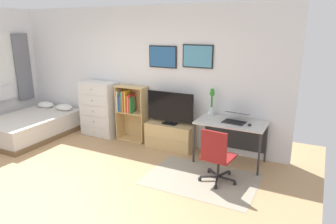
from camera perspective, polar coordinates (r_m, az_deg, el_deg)
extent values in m
plane|color=tan|center=(5.03, -20.44, -12.77)|extent=(7.20, 7.20, 0.00)
cube|color=white|center=(6.39, -5.45, 6.90)|extent=(6.12, 0.06, 2.70)
cube|color=black|center=(6.01, -0.97, 10.19)|extent=(0.59, 0.02, 0.42)
cube|color=#285B93|center=(6.00, -1.03, 10.18)|extent=(0.55, 0.01, 0.38)
cube|color=black|center=(5.70, 5.53, 10.23)|extent=(0.59, 0.02, 0.42)
cube|color=#4C93B7|center=(5.69, 5.48, 10.23)|extent=(0.55, 0.01, 0.38)
cube|color=slate|center=(8.06, -25.27, 7.50)|extent=(0.05, 0.40, 1.54)
cube|color=silver|center=(7.70, -28.69, 3.12)|extent=(0.20, 0.52, 0.30)
cube|color=#9E937F|center=(4.95, 6.20, -12.22)|extent=(1.70, 1.20, 0.01)
cube|color=brown|center=(7.34, -23.87, -3.71)|extent=(1.38, 1.97, 0.10)
cube|color=silver|center=(7.28, -24.06, -2.04)|extent=(1.34, 1.93, 0.35)
ellipsoid|color=white|center=(7.89, -21.74, 1.27)|extent=(0.45, 0.29, 0.14)
ellipsoid|color=white|center=(7.48, -18.69, 0.82)|extent=(0.45, 0.29, 0.14)
cube|color=silver|center=(6.83, -12.53, 0.59)|extent=(0.78, 0.42, 1.17)
cube|color=silver|center=(6.80, -13.45, -3.60)|extent=(0.74, 0.01, 0.21)
sphere|color=#A59E8C|center=(6.79, -13.54, -3.64)|extent=(0.03, 0.03, 0.03)
cube|color=silver|center=(6.73, -13.58, -1.74)|extent=(0.74, 0.01, 0.21)
sphere|color=#A59E8C|center=(6.72, -13.67, -1.77)|extent=(0.03, 0.03, 0.03)
cube|color=silver|center=(6.67, -13.70, 0.17)|extent=(0.74, 0.01, 0.21)
sphere|color=#A59E8C|center=(6.66, -13.79, 0.13)|extent=(0.03, 0.03, 0.03)
cube|color=silver|center=(6.61, -13.83, 2.10)|extent=(0.74, 0.01, 0.21)
sphere|color=#A59E8C|center=(6.60, -13.92, 2.07)|extent=(0.03, 0.03, 0.03)
cube|color=silver|center=(6.57, -13.96, 4.07)|extent=(0.74, 0.01, 0.21)
sphere|color=#A59E8C|center=(6.55, -14.05, 4.04)|extent=(0.03, 0.03, 0.03)
cube|color=tan|center=(6.59, -8.91, 0.08)|extent=(0.02, 0.30, 1.14)
cube|color=tan|center=(6.25, -4.27, -0.62)|extent=(0.02, 0.30, 1.14)
cube|color=tan|center=(6.59, -6.50, -4.95)|extent=(0.64, 0.30, 0.02)
cube|color=tan|center=(6.41, -6.66, -0.06)|extent=(0.61, 0.30, 0.02)
cube|color=tan|center=(6.28, -6.81, 4.66)|extent=(0.61, 0.30, 0.02)
cube|color=tan|center=(6.53, -5.94, 0.05)|extent=(0.64, 0.01, 1.14)
cube|color=white|center=(6.47, -9.00, 2.04)|extent=(0.03, 0.19, 0.43)
cube|color=#1E519E|center=(6.48, -8.66, 1.63)|extent=(0.03, 0.23, 0.33)
cube|color=#8C388C|center=(6.44, -8.49, 1.60)|extent=(0.02, 0.19, 0.34)
cube|color=#2D8C4C|center=(6.41, -8.27, 1.92)|extent=(0.03, 0.18, 0.42)
cube|color=orange|center=(6.40, -7.95, 2.03)|extent=(0.02, 0.21, 0.45)
cube|color=#8C388C|center=(6.38, -7.75, 1.90)|extent=(0.02, 0.21, 0.42)
cube|color=gold|center=(6.35, -7.59, 1.94)|extent=(0.03, 0.18, 0.45)
cube|color=red|center=(6.34, -7.32, 1.46)|extent=(0.03, 0.18, 0.35)
cube|color=gold|center=(6.33, -7.09, 1.47)|extent=(0.02, 0.18, 0.36)
cube|color=red|center=(6.33, -6.70, 1.61)|extent=(0.03, 0.24, 0.38)
cube|color=#2D8C4C|center=(6.30, -6.65, 1.30)|extent=(0.02, 0.18, 0.33)
cube|color=tan|center=(6.03, 0.43, -4.41)|extent=(0.94, 0.40, 0.49)
cube|color=tan|center=(5.86, -0.47, -5.02)|extent=(0.94, 0.01, 0.02)
cube|color=black|center=(5.93, 0.35, -2.15)|extent=(0.28, 0.16, 0.02)
cube|color=black|center=(5.92, 0.35, -1.83)|extent=(0.06, 0.04, 0.05)
cube|color=black|center=(5.84, 0.36, 0.96)|extent=(0.96, 0.02, 0.57)
cube|color=black|center=(5.83, 0.30, 0.93)|extent=(0.93, 0.01, 0.54)
cube|color=silver|center=(5.35, 11.62, -1.95)|extent=(1.17, 0.65, 0.03)
cube|color=#2D2D30|center=(5.37, 4.83, -5.77)|extent=(0.03, 0.03, 0.71)
cube|color=#2D2D30|center=(5.09, 16.52, -7.63)|extent=(0.03, 0.03, 0.71)
cube|color=#2D2D30|center=(5.89, 7.03, -3.90)|extent=(0.03, 0.03, 0.71)
cube|color=#2D2D30|center=(5.63, 17.69, -5.46)|extent=(0.03, 0.03, 0.71)
cube|color=#2D2D30|center=(5.74, 12.31, -4.28)|extent=(1.11, 0.02, 0.50)
cylinder|color=#232326|center=(4.86, 12.27, -12.80)|extent=(0.05, 0.05, 0.05)
cube|color=#232326|center=(4.88, 10.73, -12.03)|extent=(0.28, 0.06, 0.02)
cylinder|color=#232326|center=(5.14, 11.29, -11.09)|extent=(0.05, 0.05, 0.05)
cube|color=#232326|center=(5.03, 10.28, -11.18)|extent=(0.14, 0.27, 0.02)
cylinder|color=#232326|center=(5.16, 7.59, -10.79)|extent=(0.05, 0.05, 0.05)
cube|color=#232326|center=(5.04, 8.38, -11.02)|extent=(0.23, 0.21, 0.02)
cylinder|color=#232326|center=(4.90, 5.90, -12.27)|extent=(0.05, 0.05, 0.05)
cube|color=#232326|center=(4.90, 7.56, -11.77)|extent=(0.26, 0.17, 0.02)
cylinder|color=#232326|center=(4.70, 8.82, -13.64)|extent=(0.05, 0.05, 0.05)
cube|color=#232326|center=(4.81, 9.02, -12.43)|extent=(0.09, 0.28, 0.02)
cylinder|color=#232326|center=(4.86, 9.28, -9.95)|extent=(0.04, 0.04, 0.30)
cube|color=maroon|center=(4.79, 9.37, -8.16)|extent=(0.48, 0.48, 0.03)
cube|color=maroon|center=(4.53, 8.48, -6.26)|extent=(0.40, 0.07, 0.45)
cube|color=#333338|center=(5.31, 12.12, -1.86)|extent=(0.40, 0.30, 0.01)
cube|color=black|center=(5.31, 12.10, -1.80)|extent=(0.37, 0.27, 0.00)
cube|color=#333338|center=(5.42, 12.82, -0.21)|extent=(0.40, 0.28, 0.07)
cube|color=navy|center=(5.41, 12.80, -0.21)|extent=(0.37, 0.25, 0.06)
ellipsoid|color=#262628|center=(5.20, 14.86, -2.29)|extent=(0.06, 0.10, 0.03)
cylinder|color=silver|center=(5.66, 8.06, 0.19)|extent=(0.09, 0.09, 0.16)
cylinder|color=#3D8438|center=(5.62, 8.20, 1.62)|extent=(0.01, 0.01, 0.36)
sphere|color=#308B2C|center=(5.58, 8.27, 3.39)|extent=(0.07, 0.07, 0.07)
cylinder|color=#3D8438|center=(5.62, 8.18, 1.85)|extent=(0.01, 0.01, 0.40)
sphere|color=#308B2C|center=(5.58, 8.26, 3.84)|extent=(0.07, 0.07, 0.07)
cylinder|color=#3D8438|center=(5.62, 8.11, 1.93)|extent=(0.01, 0.01, 0.41)
sphere|color=#308B2C|center=(5.58, 8.19, 4.00)|extent=(0.07, 0.07, 0.07)
cylinder|color=#3D8438|center=(5.61, 8.00, 1.61)|extent=(0.01, 0.01, 0.36)
sphere|color=#308B2C|center=(5.57, 8.07, 3.39)|extent=(0.07, 0.07, 0.07)
cylinder|color=#3D8438|center=(5.60, 8.12, 1.53)|extent=(0.01, 0.01, 0.35)
sphere|color=#308B2C|center=(5.57, 8.19, 3.25)|extent=(0.07, 0.07, 0.07)
cylinder|color=silver|center=(5.40, 7.57, -1.38)|extent=(0.06, 0.06, 0.01)
cylinder|color=silver|center=(5.39, 7.59, -0.84)|extent=(0.01, 0.01, 0.10)
cone|color=silver|center=(5.36, 7.63, 0.05)|extent=(0.07, 0.07, 0.07)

